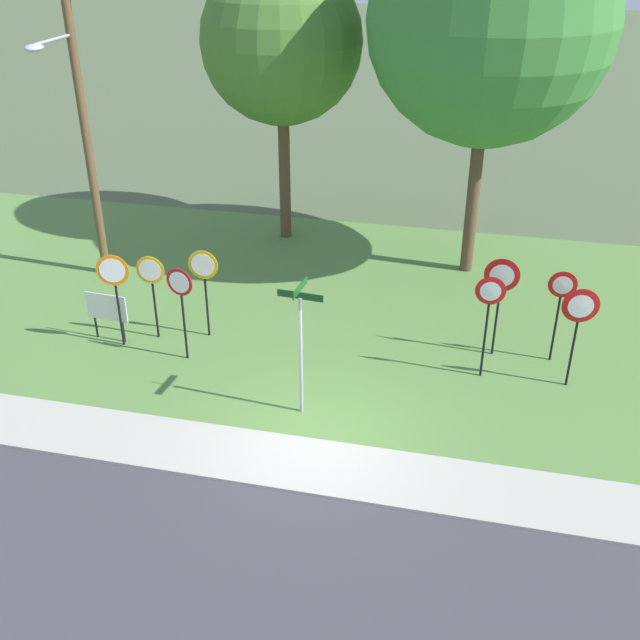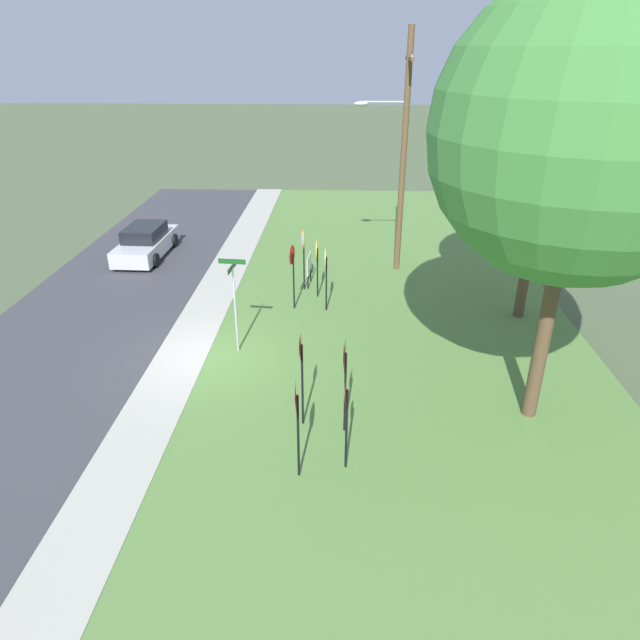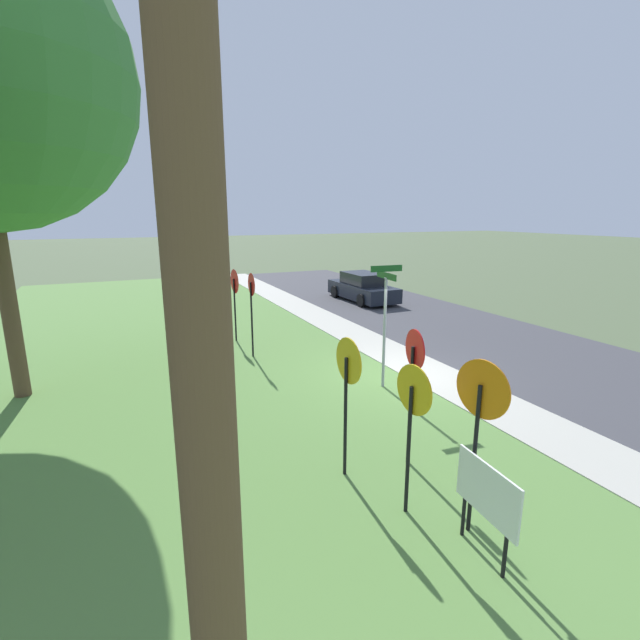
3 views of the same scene
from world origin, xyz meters
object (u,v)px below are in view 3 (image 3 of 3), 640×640
Objects in this scene: stop_sign_near_left at (413,368)px; stop_sign_near_right at (412,408)px; street_name_post at (385,316)px; notice_board at (486,496)px; stop_sign_far_left at (480,409)px; yield_sign_near_right at (252,295)px; stop_sign_far_center at (348,377)px; parked_sedan_distant at (363,288)px; yield_sign_far_left at (205,294)px; yield_sign_far_right at (235,288)px; yield_sign_near_left at (215,296)px.

stop_sign_near_left is 1.35m from stop_sign_near_right.
notice_board is at bearing 165.66° from street_name_post.
stop_sign_far_left is 0.96× the size of yield_sign_near_right.
yield_sign_near_right reaches higher than stop_sign_far_center.
yield_sign_near_right is 10.10m from parked_sedan_distant.
yield_sign_far_left is 1.86× the size of notice_board.
stop_sign_near_left reaches higher than stop_sign_far_center.
yield_sign_near_right is 0.57× the size of parked_sedan_distant.
yield_sign_far_right reaches higher than yield_sign_far_left.
stop_sign_far_left is at bearing -171.44° from yield_sign_far_left.
yield_sign_far_left is at bearing -2.31° from stop_sign_far_left.
stop_sign_near_right is 0.88× the size of yield_sign_near_right.
yield_sign_far_left is at bearing 3.77° from yield_sign_near_left.
stop_sign_near_right is at bearing 154.08° from stop_sign_near_left.
parked_sedan_distant is at bearing -21.83° from street_name_post.
stop_sign_far_center is (1.89, 0.92, -0.08)m from stop_sign_far_left.
street_name_post is at bearing -137.63° from yield_sign_near_left.
parked_sedan_distant is (14.63, -7.48, -1.00)m from stop_sign_near_right.
stop_sign_near_right is 1.39m from notice_board.
yield_sign_near_left is (6.99, 0.68, 0.19)m from stop_sign_far_center.
stop_sign_near_left is at bearing -19.08° from stop_sign_far_left.
stop_sign_near_right is 9.62m from yield_sign_far_left.
yield_sign_near_right is at bearing -4.07° from stop_sign_near_right.
stop_sign_near_right is 0.95× the size of yield_sign_far_left.
yield_sign_far_right is at bearing -3.85° from stop_sign_near_right.
yield_sign_far_right is (1.67, -1.00, -0.07)m from yield_sign_near_left.
stop_sign_far_left is at bearing 154.61° from parked_sedan_distant.
yield_sign_far_right is 8.98m from parked_sedan_distant.
street_name_post is (-5.58, -2.30, -0.02)m from yield_sign_far_right.
yield_sign_near_left is at bearing 125.96° from parked_sedan_distant.
yield_sign_far_right is (10.55, 0.60, 0.04)m from stop_sign_far_left.
street_name_post reaches higher than yield_sign_far_left.
stop_sign_far_left is 1.04× the size of stop_sign_far_center.
stop_sign_near_left is 15.14m from parked_sedan_distant.
street_name_post is (4.97, -1.69, 0.02)m from stop_sign_far_left.
yield_sign_near_right is 4.31m from street_name_post.
yield_sign_near_left is 1.08× the size of yield_sign_far_left.
stop_sign_far_center reaches higher than parked_sedan_distant.
stop_sign_far_center is 4.04m from street_name_post.
stop_sign_near_right is 0.95× the size of stop_sign_far_center.
stop_sign_far_center is at bearing 12.73° from stop_sign_near_right.
stop_sign_far_center is (0.12, 1.16, -0.01)m from stop_sign_near_left.
street_name_post reaches higher than notice_board.
street_name_post reaches higher than stop_sign_far_left.
parked_sedan_distant is at bearing -50.24° from yield_sign_near_right.
stop_sign_far_center is 6.77m from yield_sign_near_right.
parked_sedan_distant is (6.66, -7.48, -1.27)m from yield_sign_near_right.
notice_board is 0.28× the size of parked_sedan_distant.
yield_sign_near_right is (6.76, -0.36, 0.18)m from stop_sign_far_center.
stop_sign_far_center is 8.37m from yield_sign_far_left.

